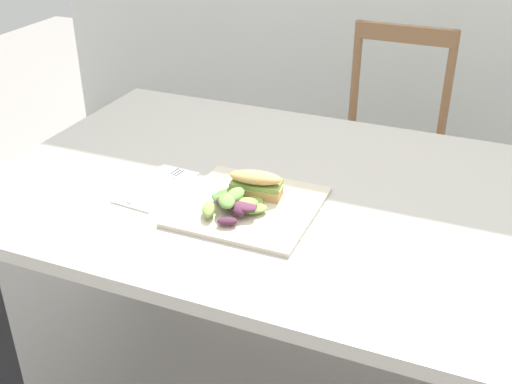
{
  "coord_description": "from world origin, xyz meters",
  "views": [
    {
      "loc": [
        0.39,
        -1.14,
        1.42
      ],
      "look_at": [
        -0.07,
        -0.04,
        0.76
      ],
      "focal_mm": 43.86,
      "sensor_mm": 36.0,
      "label": 1
    }
  ],
  "objects_px": {
    "dining_table": "(292,232)",
    "chair_wooden_far": "(386,149)",
    "sandwich_half_front": "(256,184)",
    "fork_on_napkin": "(161,183)",
    "plate_lunch": "(249,206)"
  },
  "relations": [
    {
      "from": "chair_wooden_far",
      "to": "plate_lunch",
      "type": "xyz_separation_m",
      "value": [
        -0.1,
        -1.05,
        0.3
      ]
    },
    {
      "from": "dining_table",
      "to": "chair_wooden_far",
      "type": "relative_size",
      "value": 1.6
    },
    {
      "from": "dining_table",
      "to": "chair_wooden_far",
      "type": "xyz_separation_m",
      "value": [
        0.04,
        0.93,
        -0.18
      ]
    },
    {
      "from": "dining_table",
      "to": "sandwich_half_front",
      "type": "relative_size",
      "value": 11.41
    },
    {
      "from": "sandwich_half_front",
      "to": "fork_on_napkin",
      "type": "distance_m",
      "value": 0.23
    },
    {
      "from": "plate_lunch",
      "to": "sandwich_half_front",
      "type": "relative_size",
      "value": 2.34
    },
    {
      "from": "plate_lunch",
      "to": "sandwich_half_front",
      "type": "bearing_deg",
      "value": 92.78
    },
    {
      "from": "chair_wooden_far",
      "to": "fork_on_napkin",
      "type": "height_order",
      "value": "chair_wooden_far"
    },
    {
      "from": "fork_on_napkin",
      "to": "dining_table",
      "type": "bearing_deg",
      "value": 18.7
    },
    {
      "from": "dining_table",
      "to": "sandwich_half_front",
      "type": "bearing_deg",
      "value": -129.52
    },
    {
      "from": "sandwich_half_front",
      "to": "fork_on_napkin",
      "type": "xyz_separation_m",
      "value": [
        -0.23,
        -0.02,
        -0.03
      ]
    },
    {
      "from": "fork_on_napkin",
      "to": "chair_wooden_far",
      "type": "bearing_deg",
      "value": 72.43
    },
    {
      "from": "dining_table",
      "to": "chair_wooden_far",
      "type": "height_order",
      "value": "chair_wooden_far"
    },
    {
      "from": "plate_lunch",
      "to": "fork_on_napkin",
      "type": "height_order",
      "value": "plate_lunch"
    },
    {
      "from": "dining_table",
      "to": "chair_wooden_far",
      "type": "distance_m",
      "value": 0.95
    }
  ]
}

